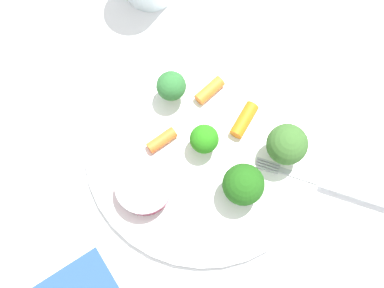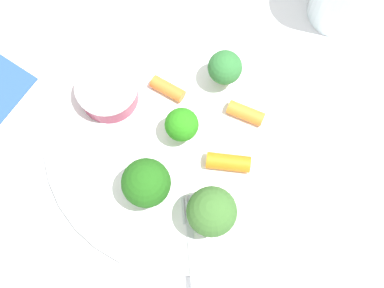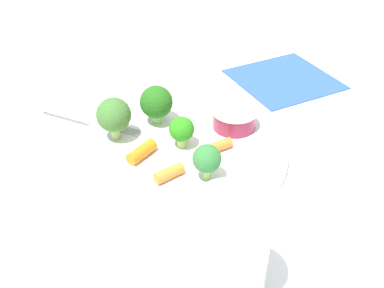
# 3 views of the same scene
# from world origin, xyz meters

# --- Properties ---
(ground_plane) EXTENTS (2.40, 2.40, 0.00)m
(ground_plane) POSITION_xyz_m (0.00, 0.00, 0.00)
(ground_plane) COLOR silver
(plate) EXTENTS (0.28, 0.28, 0.01)m
(plate) POSITION_xyz_m (0.00, 0.00, 0.01)
(plate) COLOR white
(plate) RESTS_ON ground_plane
(sauce_cup) EXTENTS (0.06, 0.06, 0.03)m
(sauce_cup) POSITION_xyz_m (0.08, 0.03, 0.03)
(sauce_cup) COLOR maroon
(sauce_cup) RESTS_ON plate
(broccoli_floret_0) EXTENTS (0.05, 0.05, 0.06)m
(broccoli_floret_0) POSITION_xyz_m (-0.02, 0.06, 0.05)
(broccoli_floret_0) COLOR #89C166
(broccoli_floret_0) RESTS_ON plate
(broccoli_floret_1) EXTENTS (0.03, 0.03, 0.04)m
(broccoli_floret_1) POSITION_xyz_m (0.00, -0.00, 0.04)
(broccoli_floret_1) COLOR #96BC5D
(broccoli_floret_1) RESTS_ON plate
(broccoli_floret_2) EXTENTS (0.05, 0.05, 0.06)m
(broccoli_floret_2) POSITION_xyz_m (-0.08, 0.04, 0.05)
(broccoli_floret_2) COLOR #92B166
(broccoli_floret_2) RESTS_ON plate
(broccoli_floret_3) EXTENTS (0.04, 0.04, 0.05)m
(broccoli_floret_3) POSITION_xyz_m (0.01, -0.07, 0.04)
(broccoli_floret_3) COLOR #93BA57
(broccoli_floret_3) RESTS_ON plate
(carrot_stick_0) EXTENTS (0.04, 0.02, 0.01)m
(carrot_stick_0) POSITION_xyz_m (0.04, -0.02, 0.02)
(carrot_stick_0) COLOR orange
(carrot_stick_0) RESTS_ON plate
(carrot_stick_1) EXTENTS (0.04, 0.04, 0.02)m
(carrot_stick_1) POSITION_xyz_m (-0.06, -0.01, 0.02)
(carrot_stick_1) COLOR orange
(carrot_stick_1) RESTS_ON plate
(carrot_stick_2) EXTENTS (0.04, 0.03, 0.01)m
(carrot_stick_2) POSITION_xyz_m (-0.03, -0.06, 0.02)
(carrot_stick_2) COLOR orange
(carrot_stick_2) RESTS_ON plate
(fork) EXTENTS (0.14, 0.12, 0.00)m
(fork) POSITION_xyz_m (-0.12, 0.09, 0.01)
(fork) COLOR #B4B9C3
(fork) RESTS_ON plate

